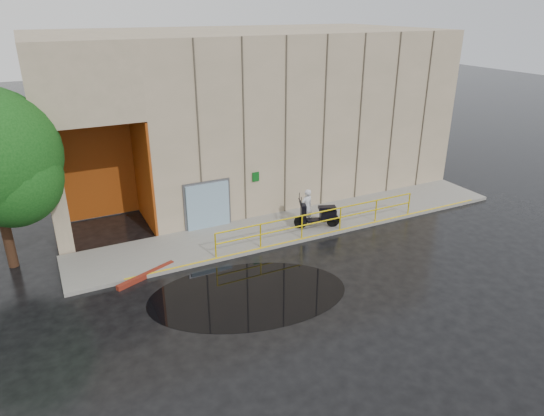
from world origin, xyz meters
The scene contains 8 objects.
ground centered at (0.00, 0.00, 0.00)m, with size 120.00×120.00×0.00m, color black.
sidewalk centered at (4.00, 4.50, 0.07)m, with size 20.00×3.00×0.15m, color gray.
building centered at (5.10, 10.98, 4.21)m, with size 20.00×10.17×8.00m.
guardrail centered at (4.25, 3.15, 0.68)m, with size 9.56×0.06×1.03m.
person centered at (4.18, 4.28, 0.96)m, with size 0.59×0.39×1.63m, color silver.
scooter centered at (4.42, 3.75, 1.04)m, with size 2.05×1.27×1.55m.
red_curb centered at (-3.21, 3.10, 0.09)m, with size 2.40×0.18×0.18m, color maroon.
puddle centered at (-0.35, 0.43, 0.00)m, with size 6.82×4.20×0.01m, color black.
Camera 1 is at (-5.94, -12.56, 9.12)m, focal length 32.00 mm.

